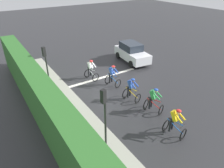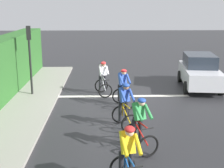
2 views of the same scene
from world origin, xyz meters
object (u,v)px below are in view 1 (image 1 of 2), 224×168
car_white (132,52)px  traffic_light_near_crossing (46,63)px  cyclist_mid (131,90)px  cyclist_trailing (91,70)px  cyclist_lead (175,123)px  traffic_light_far_junction (104,112)px  cyclist_fourth (112,76)px  cyclist_second (153,101)px

car_white → traffic_light_near_crossing: traffic_light_near_crossing is taller
cyclist_mid → cyclist_trailing: bearing=-79.5°
cyclist_lead → traffic_light_far_junction: size_ratio=0.50×
cyclist_mid → traffic_light_near_crossing: (4.20, -4.11, 1.43)m
cyclist_mid → traffic_light_far_junction: 4.89m
cyclist_fourth → traffic_light_near_crossing: bearing=-21.7°
cyclist_fourth → cyclist_trailing: (0.86, -1.82, 0.00)m
cyclist_fourth → car_white: car_white is taller
traffic_light_near_crossing → cyclist_lead: bearing=116.6°
cyclist_lead → cyclist_trailing: size_ratio=1.00×
cyclist_lead → cyclist_trailing: 8.17m
cyclist_trailing → traffic_light_far_junction: bearing=67.1°
cyclist_second → cyclist_trailing: size_ratio=1.00×
cyclist_lead → cyclist_fourth: bearing=-92.4°
cyclist_mid → traffic_light_far_junction: size_ratio=0.50×
cyclist_trailing → cyclist_second: bearing=100.4°
cyclist_second → traffic_light_far_junction: 4.44m
cyclist_lead → cyclist_second: same height
cyclist_lead → car_white: 10.42m
cyclist_second → cyclist_mid: same height
cyclist_lead → car_white: size_ratio=0.39×
traffic_light_near_crossing → traffic_light_far_junction: size_ratio=1.00×
car_white → traffic_light_near_crossing: (8.50, 1.38, 1.35)m
cyclist_lead → cyclist_mid: (-0.19, -3.92, 0.00)m
cyclist_mid → cyclist_fourth: same height
cyclist_fourth → cyclist_second: bearing=93.4°
cyclist_second → cyclist_fourth: same height
traffic_light_far_junction → cyclist_lead: bearing=162.5°
cyclist_lead → traffic_light_near_crossing: 9.09m
cyclist_fourth → traffic_light_far_junction: 6.62m
cyclist_second → traffic_light_near_crossing: 7.56m
cyclist_second → cyclist_mid: 1.80m
cyclist_lead → cyclist_mid: bearing=-92.7°
cyclist_fourth → car_white: size_ratio=0.39×
traffic_light_far_junction → cyclist_mid: bearing=-143.3°
cyclist_lead → cyclist_mid: size_ratio=1.00×
car_white → cyclist_fourth: bearing=36.1°
car_white → traffic_light_far_junction: (8.05, 8.28, 1.35)m
cyclist_mid → cyclist_lead: bearing=87.3°
cyclist_trailing → traffic_light_near_crossing: size_ratio=0.50×
cyclist_lead → traffic_light_far_junction: (3.57, -1.12, 1.43)m
cyclist_mid → cyclist_fourth: bearing=-91.8°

